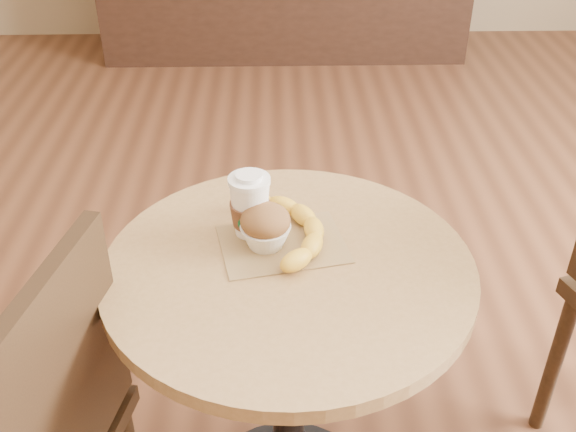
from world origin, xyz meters
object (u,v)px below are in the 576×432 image
(cafe_table, at_px, (288,345))
(banana, at_px, (285,230))
(muffin, at_px, (265,227))
(coffee_cup, at_px, (250,207))

(cafe_table, height_order, banana, banana)
(muffin, relative_size, banana, 0.37)
(coffee_cup, distance_m, banana, 0.08)
(cafe_table, height_order, muffin, muffin)
(muffin, xyz_separation_m, banana, (0.04, 0.02, -0.02))
(cafe_table, distance_m, banana, 0.25)
(coffee_cup, xyz_separation_m, banana, (0.07, -0.02, -0.04))
(muffin, distance_m, banana, 0.05)
(cafe_table, bearing_deg, coffee_cup, 126.42)
(cafe_table, xyz_separation_m, coffee_cup, (-0.07, 0.10, 0.28))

